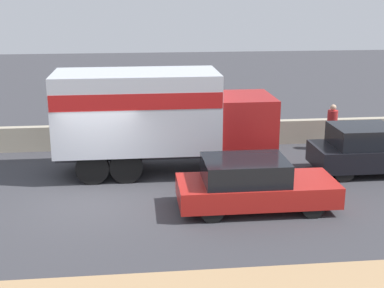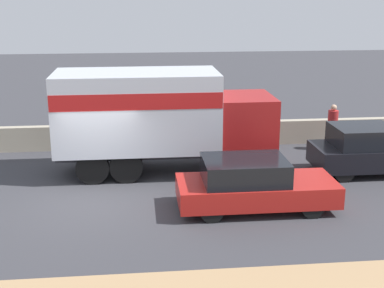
% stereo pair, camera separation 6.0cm
% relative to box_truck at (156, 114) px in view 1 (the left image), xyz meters
% --- Properties ---
extents(ground_plane, '(80.00, 80.00, 0.00)m').
position_rel_box_truck_xyz_m(ground_plane, '(-1.89, -2.59, -2.04)').
color(ground_plane, '#38383D').
extents(stone_wall_backdrop, '(60.00, 0.35, 0.96)m').
position_rel_box_truck_xyz_m(stone_wall_backdrop, '(-1.89, 3.02, -1.56)').
color(stone_wall_backdrop, '#A39984').
rests_on(stone_wall_backdrop, ground_plane).
extents(box_truck, '(7.31, 2.59, 3.47)m').
position_rel_box_truck_xyz_m(box_truck, '(0.00, 0.00, 0.00)').
color(box_truck, maroon).
rests_on(box_truck, ground_plane).
extents(car_hatchback, '(4.50, 1.86, 1.50)m').
position_rel_box_truck_xyz_m(car_hatchback, '(2.56, -3.59, -1.30)').
color(car_hatchback, '#B21E19').
rests_on(car_hatchback, ground_plane).
extents(car_sedan_second, '(3.88, 1.88, 1.65)m').
position_rel_box_truck_xyz_m(car_sedan_second, '(7.14, -0.88, -1.23)').
color(car_sedan_second, black).
rests_on(car_sedan_second, ground_plane).
extents(pedestrian, '(0.39, 0.39, 1.81)m').
position_rel_box_truck_xyz_m(pedestrian, '(6.92, 1.95, -1.10)').
color(pedestrian, slate).
rests_on(pedestrian, ground_plane).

